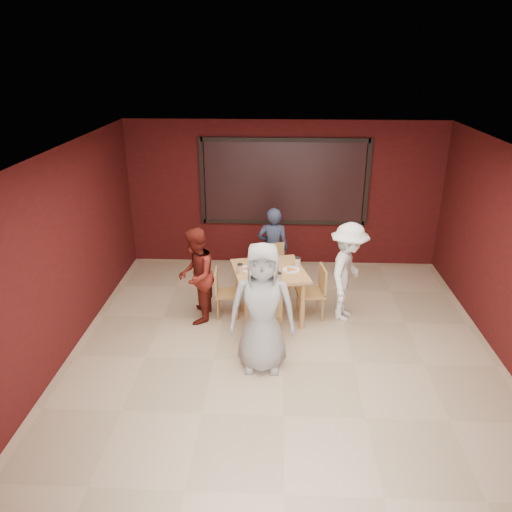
{
  "coord_description": "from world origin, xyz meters",
  "views": [
    {
      "loc": [
        -0.11,
        -5.8,
        3.97
      ],
      "look_at": [
        -0.43,
        1.19,
        1.06
      ],
      "focal_mm": 35.0,
      "sensor_mm": 36.0,
      "label": 1
    }
  ],
  "objects_px": {
    "chair_back": "(274,267)",
    "diner_left": "(196,276)",
    "chair_front": "(266,313)",
    "chair_left": "(223,290)",
    "dining_table": "(269,276)",
    "diner_front": "(262,308)",
    "diner_back": "(273,249)",
    "chair_right": "(315,289)",
    "diner_right": "(348,272)"
  },
  "relations": [
    {
      "from": "chair_back",
      "to": "diner_left",
      "type": "relative_size",
      "value": 0.59
    },
    {
      "from": "chair_left",
      "to": "dining_table",
      "type": "bearing_deg",
      "value": -4.07
    },
    {
      "from": "dining_table",
      "to": "diner_front",
      "type": "bearing_deg",
      "value": -92.65
    },
    {
      "from": "chair_back",
      "to": "chair_right",
      "type": "height_order",
      "value": "chair_back"
    },
    {
      "from": "chair_left",
      "to": "diner_back",
      "type": "bearing_deg",
      "value": 54.16
    },
    {
      "from": "chair_left",
      "to": "diner_back",
      "type": "relative_size",
      "value": 0.53
    },
    {
      "from": "chair_front",
      "to": "chair_left",
      "type": "height_order",
      "value": "chair_front"
    },
    {
      "from": "chair_front",
      "to": "chair_back",
      "type": "height_order",
      "value": "chair_back"
    },
    {
      "from": "diner_front",
      "to": "chair_left",
      "type": "bearing_deg",
      "value": 115.21
    },
    {
      "from": "chair_right",
      "to": "diner_left",
      "type": "height_order",
      "value": "diner_left"
    },
    {
      "from": "diner_back",
      "to": "diner_left",
      "type": "height_order",
      "value": "diner_left"
    },
    {
      "from": "diner_back",
      "to": "diner_right",
      "type": "relative_size",
      "value": 0.94
    },
    {
      "from": "diner_left",
      "to": "chair_right",
      "type": "bearing_deg",
      "value": 95.2
    },
    {
      "from": "dining_table",
      "to": "chair_left",
      "type": "distance_m",
      "value": 0.78
    },
    {
      "from": "diner_left",
      "to": "chair_left",
      "type": "bearing_deg",
      "value": 110.63
    },
    {
      "from": "chair_right",
      "to": "diner_back",
      "type": "xyz_separation_m",
      "value": [
        -0.68,
        1.05,
        0.26
      ]
    },
    {
      "from": "chair_back",
      "to": "diner_right",
      "type": "xyz_separation_m",
      "value": [
        1.15,
        -0.78,
        0.28
      ]
    },
    {
      "from": "dining_table",
      "to": "chair_back",
      "type": "bearing_deg",
      "value": 85.65
    },
    {
      "from": "dining_table",
      "to": "chair_right",
      "type": "relative_size",
      "value": 1.49
    },
    {
      "from": "chair_front",
      "to": "diner_right",
      "type": "relative_size",
      "value": 0.55
    },
    {
      "from": "dining_table",
      "to": "chair_left",
      "type": "relative_size",
      "value": 1.63
    },
    {
      "from": "diner_front",
      "to": "diner_right",
      "type": "height_order",
      "value": "diner_front"
    },
    {
      "from": "chair_right",
      "to": "diner_back",
      "type": "distance_m",
      "value": 1.27
    },
    {
      "from": "chair_left",
      "to": "diner_back",
      "type": "height_order",
      "value": "diner_back"
    },
    {
      "from": "chair_front",
      "to": "chair_back",
      "type": "relative_size",
      "value": 0.97
    },
    {
      "from": "chair_back",
      "to": "chair_right",
      "type": "relative_size",
      "value": 1.05
    },
    {
      "from": "diner_right",
      "to": "diner_left",
      "type": "bearing_deg",
      "value": 114.98
    },
    {
      "from": "diner_front",
      "to": "diner_left",
      "type": "height_order",
      "value": "diner_front"
    },
    {
      "from": "dining_table",
      "to": "diner_front",
      "type": "height_order",
      "value": "diner_front"
    },
    {
      "from": "chair_front",
      "to": "diner_front",
      "type": "distance_m",
      "value": 0.7
    },
    {
      "from": "chair_right",
      "to": "diner_front",
      "type": "xyz_separation_m",
      "value": [
        -0.79,
        -1.39,
        0.4
      ]
    },
    {
      "from": "dining_table",
      "to": "chair_front",
      "type": "xyz_separation_m",
      "value": [
        -0.02,
        -0.74,
        -0.24
      ]
    },
    {
      "from": "chair_front",
      "to": "dining_table",
      "type": "bearing_deg",
      "value": 88.42
    },
    {
      "from": "diner_front",
      "to": "diner_back",
      "type": "bearing_deg",
      "value": 86.84
    },
    {
      "from": "chair_right",
      "to": "diner_left",
      "type": "distance_m",
      "value": 1.88
    },
    {
      "from": "chair_back",
      "to": "diner_right",
      "type": "distance_m",
      "value": 1.42
    },
    {
      "from": "chair_front",
      "to": "chair_left",
      "type": "bearing_deg",
      "value": 131.88
    },
    {
      "from": "diner_back",
      "to": "dining_table",
      "type": "bearing_deg",
      "value": 89.14
    },
    {
      "from": "diner_front",
      "to": "diner_right",
      "type": "bearing_deg",
      "value": 46.79
    },
    {
      "from": "dining_table",
      "to": "diner_front",
      "type": "xyz_separation_m",
      "value": [
        -0.06,
        -1.32,
        0.16
      ]
    },
    {
      "from": "chair_front",
      "to": "diner_left",
      "type": "distance_m",
      "value": 1.3
    },
    {
      "from": "chair_left",
      "to": "diner_right",
      "type": "distance_m",
      "value": 1.97
    },
    {
      "from": "dining_table",
      "to": "diner_back",
      "type": "distance_m",
      "value": 1.12
    },
    {
      "from": "chair_right",
      "to": "chair_front",
      "type": "bearing_deg",
      "value": -132.61
    },
    {
      "from": "chair_left",
      "to": "diner_left",
      "type": "distance_m",
      "value": 0.53
    },
    {
      "from": "chair_left",
      "to": "chair_right",
      "type": "bearing_deg",
      "value": 0.81
    },
    {
      "from": "diner_front",
      "to": "diner_right",
      "type": "distance_m",
      "value": 1.89
    },
    {
      "from": "diner_left",
      "to": "chair_front",
      "type": "bearing_deg",
      "value": 59.88
    },
    {
      "from": "dining_table",
      "to": "diner_back",
      "type": "bearing_deg",
      "value": 87.79
    },
    {
      "from": "chair_front",
      "to": "diner_right",
      "type": "bearing_deg",
      "value": 33.26
    }
  ]
}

